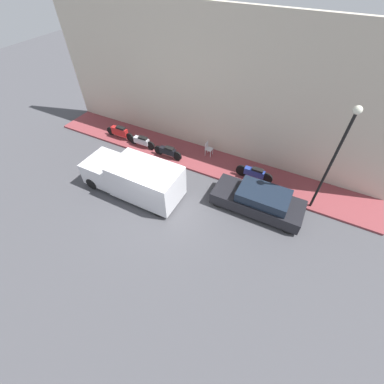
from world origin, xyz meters
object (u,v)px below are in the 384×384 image
parked_car (259,200)px  scooter_silver (142,141)px  streetlamp (338,150)px  motorcycle_black (168,152)px  motorcycle_blue (254,173)px  motorcycle_red (120,132)px  delivery_van (133,177)px  cafe_chair (208,148)px

parked_car → scooter_silver: bearing=78.8°
streetlamp → motorcycle_black: bearing=89.4°
motorcycle_blue → streetlamp: size_ratio=0.39×
motorcycle_red → streetlamp: (-0.42, -12.19, 2.93)m
delivery_van → cafe_chair: delivery_van is taller
scooter_silver → motorcycle_blue: bearing=-87.7°
scooter_silver → cafe_chair: cafe_chair is taller
parked_car → motorcycle_black: 6.17m
motorcycle_blue → scooter_silver: (-0.29, 7.22, -0.04)m
scooter_silver → motorcycle_red: bearing=85.5°
delivery_van → cafe_chair: (4.50, -2.12, -0.36)m
delivery_van → motorcycle_black: (3.17, -0.10, -0.44)m
streetlamp → cafe_chair: size_ratio=6.28×
scooter_silver → cafe_chair: (1.15, -4.05, 0.09)m
motorcycle_red → parked_car: bearing=-100.0°
streetlamp → motorcycle_blue: bearing=79.8°
parked_car → motorcycle_red: size_ratio=2.04×
motorcycle_black → motorcycle_red: bearing=85.1°
delivery_van → motorcycle_red: bearing=47.0°
parked_car → cafe_chair: size_ratio=5.15×
motorcycle_red → motorcycle_black: bearing=-94.9°
parked_car → motorcycle_blue: 2.06m
motorcycle_red → delivery_van: bearing=-133.0°
delivery_van → motorcycle_red: size_ratio=2.47×
parked_car → streetlamp: (1.32, -2.34, 2.91)m
motorcycle_black → streetlamp: 8.87m
motorcycle_blue → streetlamp: streetlamp is taller
cafe_chair → parked_car: bearing=-124.6°
streetlamp → parked_car: bearing=119.4°
parked_car → scooter_silver: (1.59, 8.03, -0.08)m
parked_car → delivery_van: size_ratio=0.83×
delivery_van → cafe_chair: bearing=-25.2°
cafe_chair → streetlamp: bearing=-102.7°
motorcycle_black → motorcycle_blue: bearing=-84.8°
delivery_van → scooter_silver: delivery_van is taller
motorcycle_blue → delivery_van: bearing=124.6°
streetlamp → motorcycle_red: bearing=88.0°
motorcycle_blue → cafe_chair: (0.85, 3.17, 0.05)m
scooter_silver → cafe_chair: size_ratio=2.25×
motorcycle_black → motorcycle_red: (0.33, 3.84, 0.05)m
delivery_van → streetlamp: 9.34m
motorcycle_black → streetlamp: bearing=-90.6°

